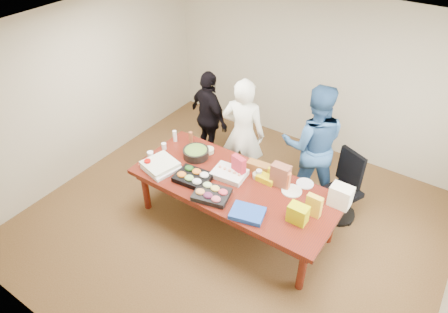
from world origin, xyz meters
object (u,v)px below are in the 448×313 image
Objects in this scene: sheet_cake at (229,174)px; person_center at (243,134)px; salad_bowl at (196,153)px; person_right at (313,145)px; office_chair at (343,190)px; conference_table at (234,204)px.

person_center is at bearing 103.47° from sheet_cake.
person_right is at bearing 35.39° from salad_bowl.
office_chair is 1.62m from sheet_cake.
office_chair is 0.53× the size of person_right.
sheet_cake is 0.65m from salad_bowl.
person_center reaches higher than salad_bowl.
conference_table is 0.45m from sheet_cake.
person_right is 4.20× the size of sheet_cake.
conference_table is at bearing -115.82° from office_chair.
office_chair is 0.55× the size of person_center.
person_right is at bearing -178.73° from person_center.
salad_bowl is at bearing 165.82° from sheet_cake.
sheet_cake reaches higher than conference_table.
office_chair is 2.14m from salad_bowl.
person_center is (-0.42, 0.87, 0.53)m from conference_table.
person_right is (0.58, 1.16, 0.56)m from conference_table.
person_center is 4.80× the size of salad_bowl.
sheet_cake is (0.27, -0.78, -0.12)m from person_center.
person_center is 0.97× the size of person_right.
conference_table is at bearing -13.60° from salad_bowl.
sheet_cake is at bearing -8.42° from salad_bowl.
person_right reaches higher than office_chair.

